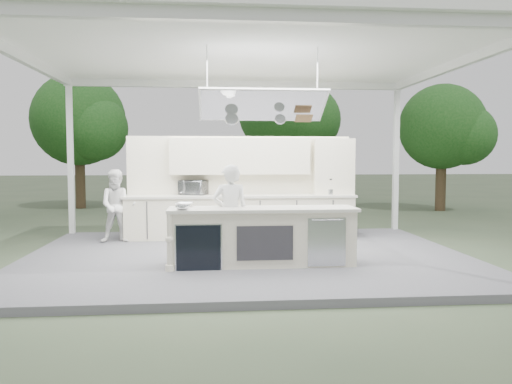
{
  "coord_description": "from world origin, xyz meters",
  "views": [
    {
      "loc": [
        -0.65,
        -9.05,
        1.9
      ],
      "look_at": [
        0.21,
        0.4,
        1.24
      ],
      "focal_mm": 35.0,
      "sensor_mm": 36.0,
      "label": 1
    }
  ],
  "objects": [
    {
      "name": "sous_chef",
      "position": [
        -2.6,
        1.55,
        0.88
      ],
      "size": [
        0.8,
        0.66,
        1.53
      ],
      "primitive_type": "imported",
      "rotation": [
        0.0,
        0.0,
        0.12
      ],
      "color": "white",
      "rests_on": "stage_deck"
    },
    {
      "name": "ground",
      "position": [
        0.0,
        0.0,
        0.0
      ],
      "size": [
        90.0,
        90.0,
        0.0
      ],
      "primitive_type": "plane",
      "color": "#455138",
      "rests_on": "ground"
    },
    {
      "name": "back_wall_unit",
      "position": [
        0.44,
        2.11,
        1.57
      ],
      "size": [
        5.05,
        0.48,
        2.25
      ],
      "color": "#ECE5C8",
      "rests_on": "stage_deck"
    },
    {
      "name": "head_chef",
      "position": [
        -0.33,
        -0.7,
        0.95
      ],
      "size": [
        0.63,
        0.43,
        1.66
      ],
      "primitive_type": "imported",
      "rotation": [
        0.0,
        0.0,
        3.2
      ],
      "color": "white",
      "rests_on": "stage_deck"
    },
    {
      "name": "tent",
      "position": [
        0.0,
        -0.01,
        3.71
      ],
      "size": [
        8.2,
        6.2,
        3.86
      ],
      "color": "white",
      "rests_on": "ground"
    },
    {
      "name": "stage_deck",
      "position": [
        0.0,
        0.0,
        0.06
      ],
      "size": [
        8.0,
        6.0,
        0.12
      ],
      "primitive_type": "cube",
      "color": "#56565B",
      "rests_on": "ground"
    },
    {
      "name": "toaster_oven",
      "position": [
        -1.04,
        2.08,
        1.23
      ],
      "size": [
        0.68,
        0.58,
        0.32
      ],
      "primitive_type": "imported",
      "rotation": [
        0.0,
        0.0,
        -0.38
      ],
      "color": "silver",
      "rests_on": "back_counter"
    },
    {
      "name": "back_counter",
      "position": [
        0.0,
        1.9,
        0.6
      ],
      "size": [
        5.08,
        0.72,
        0.95
      ],
      "color": "#ECE5C8",
      "rests_on": "stage_deck"
    },
    {
      "name": "tree_cluster",
      "position": [
        -0.16,
        9.77,
        3.29
      ],
      "size": [
        19.55,
        9.4,
        5.85
      ],
      "color": "#4E3F27",
      "rests_on": "ground"
    },
    {
      "name": "bowl_small",
      "position": [
        -1.1,
        -1.15,
        1.1
      ],
      "size": [
        0.29,
        0.29,
        0.07
      ],
      "primitive_type": "imported",
      "rotation": [
        0.0,
        0.0,
        -0.43
      ],
      "color": "#B0B2B7",
      "rests_on": "demo_island"
    },
    {
      "name": "bowl_large",
      "position": [
        -1.1,
        -0.65,
        1.11
      ],
      "size": [
        0.36,
        0.36,
        0.07
      ],
      "primitive_type": "imported",
      "rotation": [
        0.0,
        0.0,
        -0.28
      ],
      "color": "#B8BBC0",
      "rests_on": "demo_island"
    },
    {
      "name": "demo_island",
      "position": [
        0.18,
        -0.91,
        0.6
      ],
      "size": [
        3.1,
        0.79,
        0.95
      ],
      "color": "#ECE5C8",
      "rests_on": "stage_deck"
    }
  ]
}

